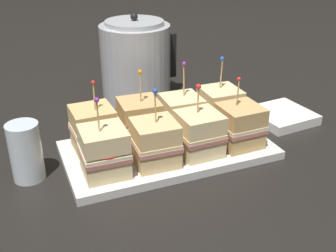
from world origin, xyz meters
TOP-DOWN VIEW (x-y plane):
  - ground_plane at (0.00, 0.00)m, footprint 6.00×6.00m
  - serving_platter at (0.00, 0.00)m, footprint 0.45×0.24m
  - sandwich_front_far_left at (-0.15, -0.05)m, footprint 0.09×0.09m
  - sandwich_front_center_left at (-0.05, -0.05)m, footprint 0.09×0.09m
  - sandwich_front_center_right at (0.05, -0.05)m, footprint 0.09×0.09m
  - sandwich_front_far_right at (0.15, -0.05)m, footprint 0.09×0.09m
  - sandwich_back_far_left at (-0.15, 0.05)m, footprint 0.09×0.09m
  - sandwich_back_center_left at (-0.05, 0.05)m, footprint 0.09×0.09m
  - sandwich_back_center_right at (0.05, 0.05)m, footprint 0.09×0.09m
  - sandwich_back_far_right at (0.15, 0.05)m, footprint 0.09×0.09m
  - kettle_steel at (0.04, 0.33)m, footprint 0.22×0.19m
  - drinking_glass at (-0.29, 0.02)m, footprint 0.06×0.06m
  - napkin_stack at (0.34, 0.05)m, footprint 0.15×0.15m

SIDE VIEW (x-z plane):
  - ground_plane at x=0.00m, z-range 0.00..0.00m
  - serving_platter at x=0.00m, z-range 0.00..0.02m
  - napkin_stack at x=0.34m, z-range 0.00..0.02m
  - drinking_glass at x=-0.29m, z-range 0.00..0.12m
  - sandwich_front_far_right at x=0.15m, z-range -0.01..0.14m
  - sandwich_back_center_right at x=0.05m, z-range -0.02..0.15m
  - sandwich_front_center_left at x=-0.05m, z-range -0.02..0.15m
  - sandwich_front_center_right at x=0.05m, z-range -0.01..0.14m
  - sandwich_back_far_left at x=-0.15m, z-range -0.01..0.15m
  - sandwich_front_far_left at x=-0.15m, z-range -0.02..0.15m
  - sandwich_back_center_left at x=-0.05m, z-range -0.02..0.15m
  - sandwich_back_far_right at x=0.15m, z-range -0.02..0.15m
  - kettle_steel at x=0.04m, z-range -0.01..0.23m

